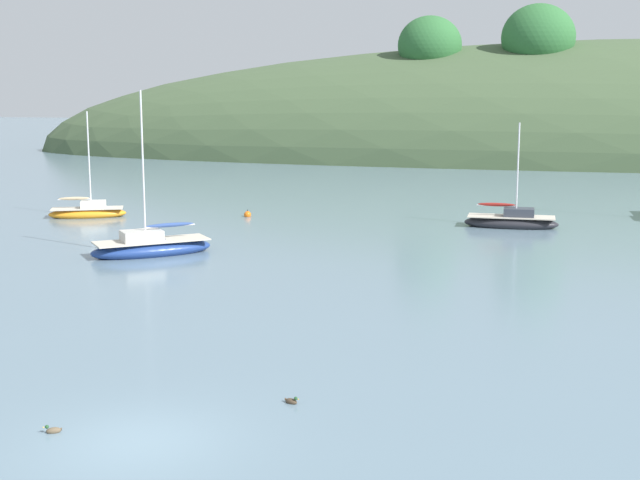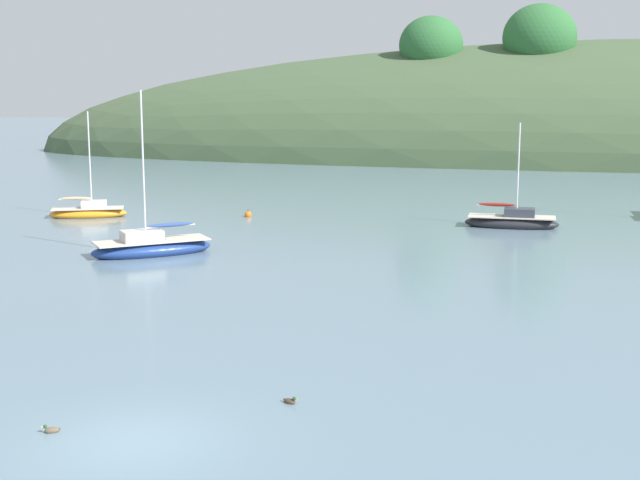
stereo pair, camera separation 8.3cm
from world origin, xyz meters
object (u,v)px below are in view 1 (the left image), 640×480
(sailboat_navy_dinghy, at_px, (88,212))
(duck_trailing, at_px, (53,430))
(sailboat_blue_center, at_px, (151,247))
(mooring_buoy_inner, at_px, (248,215))
(sailboat_orange_cutter, at_px, (512,221))
(duck_lone_right, at_px, (291,401))

(sailboat_navy_dinghy, height_order, duck_trailing, sailboat_navy_dinghy)
(sailboat_blue_center, xyz_separation_m, mooring_buoy_inner, (0.95, 12.98, -0.25))
(sailboat_orange_cutter, relative_size, mooring_buoy_inner, 11.35)
(sailboat_navy_dinghy, distance_m, mooring_buoy_inner, 9.82)
(sailboat_blue_center, xyz_separation_m, sailboat_orange_cutter, (16.90, 12.03, -0.03))
(sailboat_orange_cutter, bearing_deg, sailboat_navy_dinghy, -177.24)
(sailboat_blue_center, height_order, sailboat_navy_dinghy, sailboat_blue_center)
(mooring_buoy_inner, distance_m, duck_trailing, 34.39)
(sailboat_blue_center, relative_size, duck_lone_right, 19.33)
(sailboat_blue_center, bearing_deg, duck_trailing, -73.24)
(sailboat_orange_cutter, bearing_deg, sailboat_blue_center, -144.55)
(mooring_buoy_inner, relative_size, duck_lone_right, 1.31)
(sailboat_blue_center, bearing_deg, sailboat_navy_dinghy, 128.60)
(duck_lone_right, bearing_deg, mooring_buoy_inner, 108.39)
(sailboat_orange_cutter, relative_size, duck_trailing, 15.15)
(sailboat_navy_dinghy, distance_m, duck_lone_right, 35.01)
(sailboat_blue_center, height_order, duck_lone_right, sailboat_blue_center)
(sailboat_blue_center, bearing_deg, duck_lone_right, -58.01)
(sailboat_navy_dinghy, xyz_separation_m, duck_lone_right, (19.88, -28.82, -0.27))
(sailboat_orange_cutter, bearing_deg, duck_trailing, -107.77)
(sailboat_blue_center, distance_m, sailboat_orange_cutter, 20.75)
(sailboat_orange_cutter, xyz_separation_m, duck_trailing, (-10.59, -33.02, -0.29))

